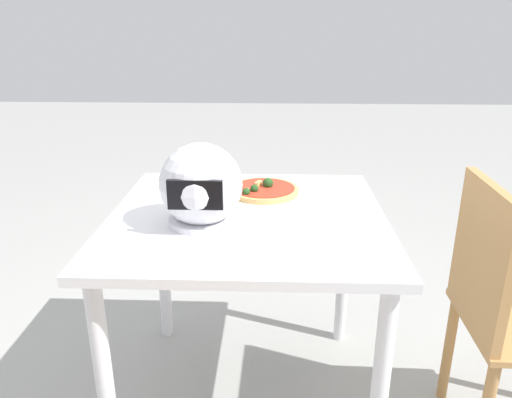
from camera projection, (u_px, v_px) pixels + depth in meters
name	position (u px, v px, depth m)	size (l,w,h in m)	color
ground_plane	(249.00, 396.00, 1.85)	(14.00, 14.00, 0.00)	#9E9E99
dining_table	(248.00, 242.00, 1.63)	(0.89, 0.88, 0.75)	white
pizza_plate	(264.00, 194.00, 1.76)	(0.31, 0.31, 0.01)	white
pizza	(264.00, 190.00, 1.75)	(0.25, 0.25, 0.05)	tan
motorcycle_helmet	(201.00, 186.00, 1.48)	(0.25, 0.25, 0.25)	silver
chair_side	(505.00, 306.00, 1.51)	(0.41, 0.41, 0.90)	#B7844C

